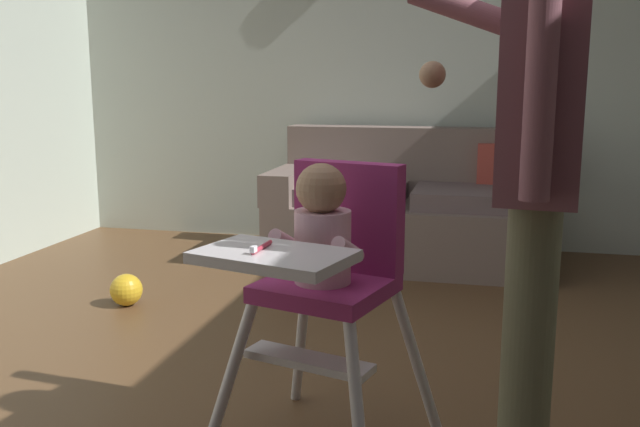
% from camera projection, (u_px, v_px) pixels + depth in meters
% --- Properties ---
extents(wall_far, '(5.33, 0.06, 2.55)m').
position_uv_depth(wall_far, '(379.00, 65.00, 4.92)').
color(wall_far, beige).
rests_on(wall_far, ground).
extents(couch, '(1.78, 0.86, 0.86)m').
position_uv_depth(couch, '(412.00, 211.00, 4.53)').
color(couch, '#77645C').
rests_on(couch, ground).
extents(high_chair, '(0.74, 0.83, 0.94)m').
position_uv_depth(high_chair, '(326.00, 256.00, 2.11)').
color(high_chair, silver).
rests_on(high_chair, ground).
extents(adult_standing, '(0.51, 0.53, 1.67)m').
position_uv_depth(adult_standing, '(537.00, 165.00, 1.85)').
color(adult_standing, '#68674A').
rests_on(adult_standing, ground).
extents(toy_ball, '(0.17, 0.17, 0.17)m').
position_uv_depth(toy_ball, '(126.00, 290.00, 3.66)').
color(toy_ball, gold).
rests_on(toy_ball, ground).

